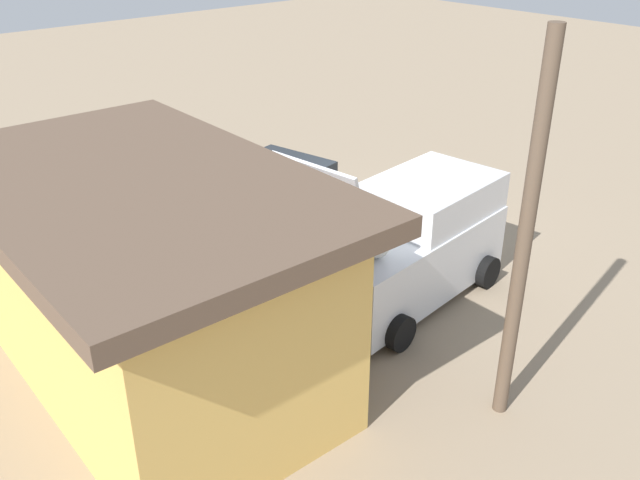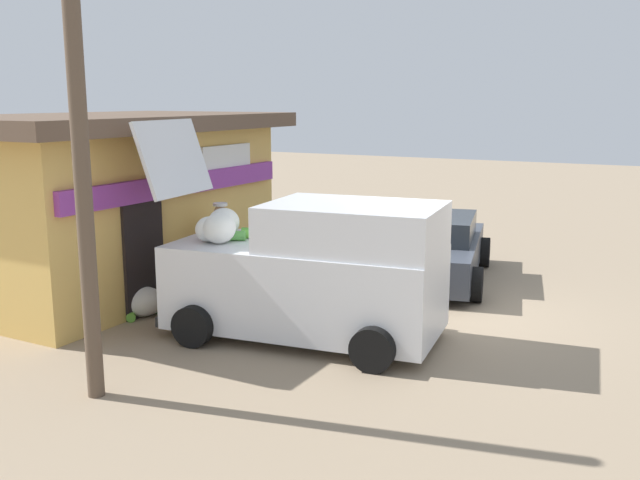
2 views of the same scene
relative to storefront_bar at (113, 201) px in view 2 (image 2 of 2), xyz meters
The scene contains 9 objects.
ground_plane 6.21m from the storefront_bar, 76.27° to the right, with size 60.00×60.00×0.00m, color gray.
storefront_bar is the anchor object (origin of this frame).
delivery_van 4.74m from the storefront_bar, 100.24° to the right, with size 2.52×4.56×3.22m.
parked_sedan 6.20m from the storefront_bar, 56.43° to the right, with size 4.36×2.74×1.29m.
vendor_standing 2.31m from the storefront_bar, 81.81° to the right, with size 0.50×0.47×1.74m.
customer_bending 2.82m from the storefront_bar, 111.60° to the right, with size 0.72×0.71×1.31m.
unloaded_banana_pile 2.44m from the storefront_bar, 125.92° to the right, with size 0.95×0.99×0.50m.
paint_bucket 3.96m from the storefront_bar, 52.36° to the right, with size 0.32×0.32×0.35m, color blue.
utility_pole 5.20m from the storefront_bar, 140.00° to the right, with size 0.20×0.20×5.36m, color brown.
Camera 2 is at (-11.29, -3.60, 3.54)m, focal length 39.99 mm.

